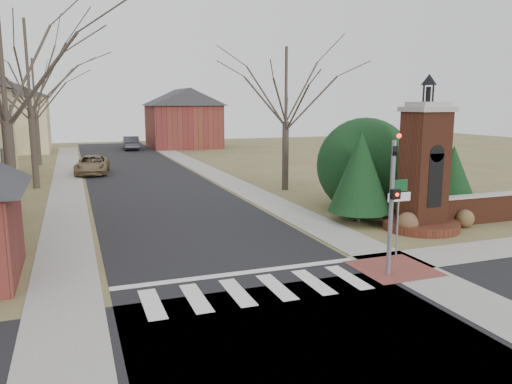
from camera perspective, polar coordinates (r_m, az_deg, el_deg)
name	(u,v)px	position (r m, az deg, el deg)	size (l,w,h in m)	color
ground	(267,300)	(13.92, 1.30, -12.26)	(120.00, 120.00, 0.00)	brown
main_street	(149,182)	(34.70, -12.16, 1.13)	(8.00, 70.00, 0.01)	black
cross_street	(318,350)	(11.44, 7.10, -17.53)	(120.00, 8.00, 0.01)	black
crosswalk_zone	(257,290)	(14.61, 0.13, -11.11)	(8.00, 2.20, 0.02)	silver
stop_bar	(241,273)	(15.94, -1.78, -9.27)	(8.00, 0.35, 0.02)	silver
sidewalk_right_main	(222,178)	(35.78, -3.90, 1.61)	(2.00, 60.00, 0.02)	gray
sidewalk_left	(67,186)	(34.37, -20.77, 0.62)	(2.00, 60.00, 0.02)	gray
curb_apron	(394,269)	(16.94, 15.45, -8.44)	(2.40, 2.40, 0.02)	brown
traffic_signal_pole	(392,194)	(15.69, 15.31, -0.19)	(0.28, 0.41, 4.50)	slate
sign_post	(399,203)	(17.68, 15.98, -1.19)	(0.90, 0.07, 2.75)	slate
brick_gate_monument	(423,179)	(22.05, 18.58, 1.43)	(3.20, 3.20, 6.47)	#5A2B1A
brick_garden_wall	(503,206)	(25.34, 26.35, -1.48)	(7.50, 0.50, 1.30)	#5A2B1A
house_distant_right	(183,117)	(61.32, -8.36, 8.49)	(8.80, 8.80, 7.30)	brown
evergreen_near	(360,172)	(22.61, 11.85, 2.29)	(2.80, 2.80, 4.10)	#473D33
evergreen_mid	(406,159)	(25.42, 16.77, 3.60)	(3.40, 3.40, 4.70)	#473D33
evergreen_far	(452,174)	(26.00, 21.54, 1.91)	(2.40, 2.40, 3.30)	#473D33
evergreen_mass	(365,162)	(25.65, 12.32, 3.41)	(4.80, 4.80, 4.80)	black
bare_tree_1	(27,57)	(34.15, -24.74, 13.82)	(8.40, 8.40, 11.64)	#473D33
bare_tree_2	(33,82)	(47.07, -24.11, 11.37)	(7.35, 7.35, 10.19)	#473D33
bare_tree_3	(286,79)	(30.56, 3.47, 12.72)	(7.00, 7.00, 9.70)	#473D33
pickup_truck	(92,165)	(39.70, -18.21, 2.97)	(2.30, 5.00, 1.39)	olive
distant_car	(131,143)	(59.25, -14.12, 5.46)	(1.65, 4.74, 1.56)	#33353B
dry_shrub_left	(408,223)	(21.47, 16.94, -3.38)	(0.89, 0.89, 0.89)	brown
dry_shrub_right	(465,218)	(23.37, 22.77, -2.80)	(0.77, 0.77, 0.77)	brown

